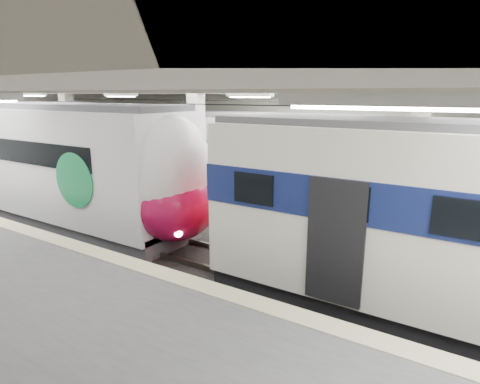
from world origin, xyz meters
The scene contains 3 objects.
station_hall centered at (0.00, -1.74, 3.24)m, with size 36.00×24.00×5.75m.
modern_emu centered at (-6.88, 0.00, 2.28)m, with size 14.50×2.99×4.64m.
far_train centered at (-3.24, 5.50, 2.17)m, with size 13.13×3.25×4.20m.
Camera 1 is at (6.80, -9.28, 4.99)m, focal length 30.00 mm.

